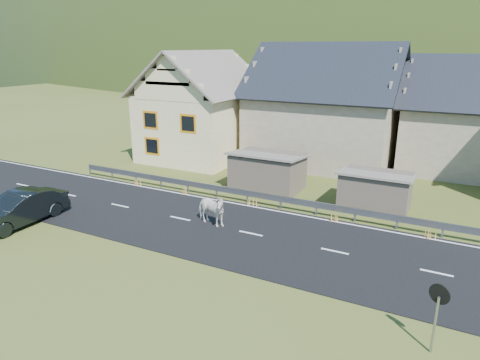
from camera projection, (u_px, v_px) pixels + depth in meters
The scene contains 14 objects.
ground at pixel (251, 234), 20.05m from camera, with size 160.00×160.00×0.00m, color #384414.
road at pixel (251, 234), 20.04m from camera, with size 60.00×7.00×0.04m, color black.
lane_markings at pixel (251, 233), 20.03m from camera, with size 60.00×6.60×0.01m, color silver.
guardrail at pixel (281, 199), 23.00m from camera, with size 28.10×0.09×0.75m.
shed_left at pixel (268, 172), 26.11m from camera, with size 4.30×3.30×2.40m, color brown.
shed_right at pixel (375, 191), 22.88m from camera, with size 3.80×2.90×2.20m, color brown.
house_cream at pixel (203, 101), 33.29m from camera, with size 7.80×9.80×8.30m.
house_stone_a at pixel (327, 100), 31.83m from camera, with size 10.80×9.80×8.90m.
house_stone_b at pixel (477, 110), 29.29m from camera, with size 9.80×8.80×8.10m.
mountain at pixel (451, 118), 176.64m from camera, with size 440.00×280.00×260.00m, color #1B3110.
conifer_patch at pixel (246, 54), 135.59m from camera, with size 76.00×50.00×28.00m, color black.
horse at pixel (210, 209), 20.77m from camera, with size 1.93×0.88×1.63m, color white.
car at pixel (19, 209), 20.95m from camera, with size 1.69×4.86×1.60m, color black.
traffic_mirror at pixel (438, 303), 11.90m from camera, with size 0.57×0.30×2.17m.
Camera 1 is at (7.94, -16.57, 8.43)m, focal length 32.00 mm.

